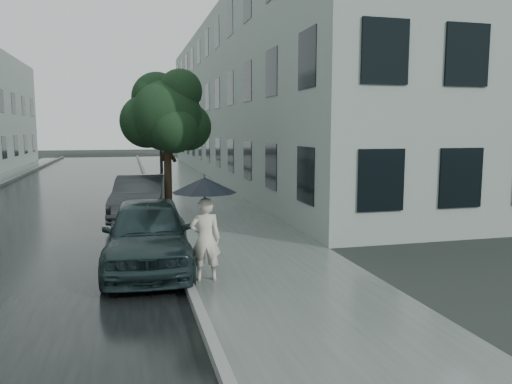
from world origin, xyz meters
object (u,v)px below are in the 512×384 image
object	(u,v)px
car_far	(140,197)
street_tree	(166,115)
lamp_post	(157,132)
pedestrian	(205,239)
car_near	(148,233)

from	to	relation	value
car_far	street_tree	bearing A→B (deg)	1.15
car_far	lamp_post	bearing A→B (deg)	88.06
lamp_post	car_far	world-z (taller)	lamp_post
pedestrian	car_near	distance (m)	1.49
street_tree	car_far	distance (m)	2.70
car_near	lamp_post	bearing A→B (deg)	88.35
pedestrian	car_near	size ratio (longest dim) A/B	0.37
street_tree	car_near	world-z (taller)	street_tree
lamp_post	car_far	xyz separation A→B (m)	(-0.84, -4.85, -1.99)
lamp_post	car_near	world-z (taller)	lamp_post
lamp_post	car_near	xyz separation A→B (m)	(-0.84, -10.58, -1.95)
street_tree	pedestrian	bearing A→B (deg)	-88.77
pedestrian	lamp_post	xyz separation A→B (m)	(-0.16, 11.68, 1.88)
street_tree	car_far	world-z (taller)	street_tree
car_far	pedestrian	bearing A→B (deg)	-73.82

